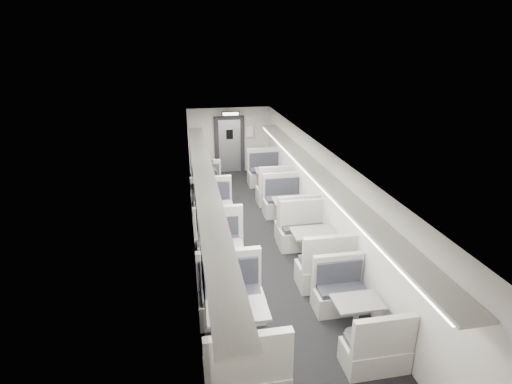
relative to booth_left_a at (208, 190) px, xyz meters
name	(u,v)px	position (x,y,z in m)	size (l,w,h in m)	color
room	(260,201)	(1.00, -3.22, 0.85)	(3.24, 12.24, 2.64)	black
booth_left_a	(208,190)	(0.00, 0.00, 0.00)	(0.96, 1.94, 1.04)	#B7B5AC
booth_left_b	(215,220)	(0.00, -2.37, 0.06)	(1.12, 2.27, 1.22)	#B7B5AC
booth_left_c	(223,261)	(0.00, -4.34, 0.02)	(1.01, 2.06, 1.10)	#B7B5AC
booth_left_d	(238,330)	(0.00, -6.57, 0.07)	(1.16, 2.34, 1.25)	#B7B5AC
booth_right_a	(270,181)	(2.00, 0.25, 0.07)	(1.14, 2.31, 1.23)	#B7B5AC
booth_right_b	(290,213)	(2.00, -2.28, 0.05)	(1.09, 2.21, 1.18)	#B7B5AC
booth_right_c	(313,247)	(2.00, -4.20, 0.06)	(1.13, 2.29, 1.22)	#B7B5AC
booth_right_d	(356,318)	(2.00, -6.54, 0.00)	(0.96, 1.95, 1.04)	#B7B5AC
passenger	(211,182)	(0.06, -0.45, 0.39)	(0.54, 0.35, 1.47)	black
window_a	(190,158)	(-0.49, 0.18, 1.00)	(0.02, 1.18, 0.84)	black
window_b	(193,182)	(-0.49, -2.02, 1.00)	(0.02, 1.18, 0.84)	black
window_c	(197,217)	(-0.49, -4.22, 1.00)	(0.02, 1.18, 0.84)	black
window_d	(203,278)	(-0.49, -6.42, 1.00)	(0.02, 1.18, 0.84)	black
luggage_rack_left	(206,179)	(-0.24, -3.52, 1.57)	(0.46, 10.40, 0.09)	#B7B5AC
luggage_rack_right	(317,172)	(2.24, -3.52, 1.57)	(0.46, 10.40, 0.09)	#B7B5AC
vestibule_door	(230,145)	(1.00, 2.71, 0.69)	(1.10, 0.13, 2.10)	black
exit_sign	(230,114)	(1.00, 2.22, 1.93)	(0.62, 0.12, 0.16)	black
wall_notice	(250,132)	(1.75, 2.70, 1.15)	(0.32, 0.02, 0.40)	silver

